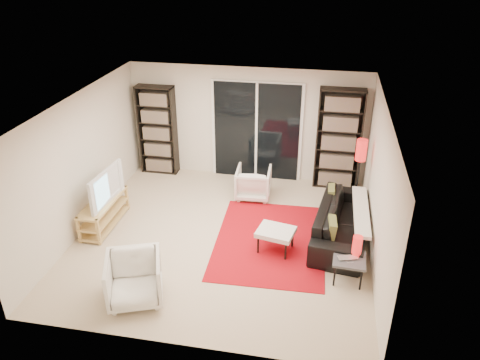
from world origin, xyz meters
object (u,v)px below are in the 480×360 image
floor_lamp (360,157)px  bookshelf_right (339,140)px  armchair_front (134,279)px  side_table (349,261)px  tv_stand (104,212)px  ottoman (276,233)px  sofa (343,221)px  bookshelf_left (158,130)px  armchair_back (253,183)px

floor_lamp → bookshelf_right: bearing=111.4°
armchair_front → side_table: armchair_front is taller
tv_stand → ottoman: size_ratio=1.91×
sofa → ottoman: (-1.10, -0.61, 0.03)m
sofa → armchair_front: armchair_front is taller
bookshelf_left → armchair_back: (2.24, -0.79, -0.66)m
armchair_back → floor_lamp: bearing=172.1°
ottoman → side_table: (1.18, -0.56, 0.01)m
armchair_back → side_table: size_ratio=1.36×
tv_stand → side_table: bearing=-10.1°
ottoman → floor_lamp: floor_lamp is taller
floor_lamp → sofa: bearing=-103.7°
bookshelf_left → bookshelf_right: bearing=-0.0°
armchair_back → armchair_front: armchair_front is taller
armchair_back → side_table: armchair_back is taller
ottoman → side_table: 1.30m
side_table → armchair_back: bearing=128.4°
tv_stand → armchair_front: size_ratio=1.65×
armchair_front → bookshelf_left: bearing=84.1°
side_table → bookshelf_right: bearing=94.1°
sofa → floor_lamp: bearing=-5.9°
bookshelf_right → tv_stand: 4.78m
bookshelf_right → ottoman: 2.81m
bookshelf_right → armchair_back: size_ratio=3.04×
bookshelf_left → floor_lamp: (4.23, -0.98, 0.15)m
bookshelf_left → floor_lamp: bearing=-13.0°
side_table → floor_lamp: bearing=85.7°
tv_stand → sofa: 4.26m
armchair_front → floor_lamp: size_ratio=0.53×
bookshelf_right → ottoman: (-0.95, -2.54, -0.70)m
tv_stand → side_table: size_ratio=2.56×
bookshelf_right → tv_stand: (-4.09, -2.33, -0.79)m
bookshelf_left → tv_stand: (-0.24, -2.33, -0.71)m
bookshelf_right → side_table: bookshelf_right is taller
sofa → armchair_front: size_ratio=2.76×
armchair_front → ottoman: (1.84, 1.57, -0.01)m
tv_stand → ottoman: (3.14, -0.21, 0.08)m
ottoman → side_table: same height
armchair_back → bookshelf_right: bearing=-156.3°
bookshelf_left → armchair_front: 4.29m
bookshelf_left → bookshelf_right: 3.85m
sofa → armchair_back: size_ratio=3.13×
sofa → armchair_front: 3.66m
tv_stand → floor_lamp: bearing=16.8°
bookshelf_left → side_table: size_ratio=3.85×
bookshelf_right → armchair_back: (-1.61, -0.79, -0.74)m
sofa → floor_lamp: 1.28m
bookshelf_right → floor_lamp: 1.06m
floor_lamp → armchair_front: bearing=-135.4°
bookshelf_right → armchair_front: bookshelf_right is taller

